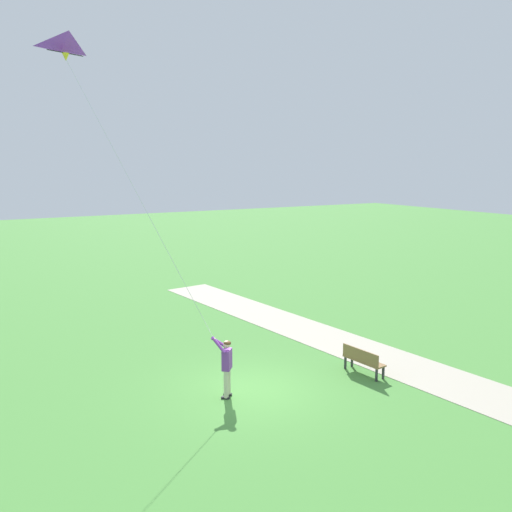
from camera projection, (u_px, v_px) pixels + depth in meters
name	position (u px, v px, depth m)	size (l,w,h in m)	color
ground_plane	(251.00, 390.00, 16.14)	(120.00, 120.00, 0.00)	#4C8E3D
walkway_path	(433.00, 376.00, 17.20)	(2.40, 32.00, 0.02)	#B7AD99
person_kite_flyer	(226.00, 363.00, 15.51)	(0.60, 0.58, 1.83)	#232328
flying_kite	(71.00, 50.00, 14.87)	(3.71, 3.11, 8.60)	purple
park_bench_near_walkway	(363.00, 359.00, 17.32)	(0.61, 1.54, 0.88)	olive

